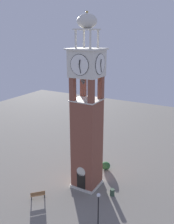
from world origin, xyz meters
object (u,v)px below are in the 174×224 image
Objects in this scene: park_bench at (38,195)px; lamp_post at (98,204)px; trash_bin at (112,192)px; clock_tower at (87,121)px.

lamp_post is at bearing -4.07° from park_bench.
lamp_post is 5.64m from trash_bin.
park_bench is 1.81× the size of trash_bin.
clock_tower is 24.54× the size of trash_bin.
clock_tower is 13.54× the size of park_bench.
lamp_post reaches higher than trash_bin.
clock_tower reaches higher than park_bench.
park_bench is (-3.47, -4.95, -7.78)m from clock_tower.
trash_bin is at bearing -6.28° from clock_tower.
clock_tower is 5.16× the size of lamp_post.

